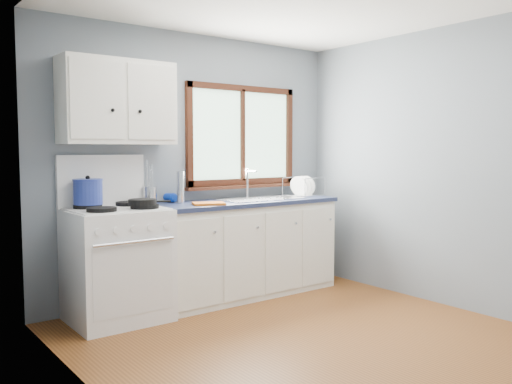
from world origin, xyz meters
TOP-DOWN VIEW (x-y plane):
  - floor at (0.00, 0.00)m, footprint 3.20×3.60m
  - wall_back at (0.00, 1.81)m, footprint 3.20×0.02m
  - wall_left at (-1.61, 0.00)m, footprint 0.02×3.60m
  - wall_right at (1.61, 0.00)m, footprint 0.02×3.60m
  - gas_range at (-0.95, 1.47)m, footprint 0.76×0.69m
  - base_cabinets at (0.36, 1.49)m, footprint 1.85×0.60m
  - countertop at (0.36, 1.49)m, footprint 1.89×0.64m
  - sink at (0.54, 1.49)m, footprint 0.84×0.46m
  - window at (0.54, 1.77)m, footprint 1.36×0.10m
  - upper_cabinets at (-0.85, 1.63)m, footprint 0.95×0.35m
  - skillet at (-0.78, 1.32)m, footprint 0.36×0.29m
  - stockpot at (-1.13, 1.61)m, footprint 0.26×0.26m
  - utensil_crock at (-0.54, 1.70)m, footprint 0.16×0.16m
  - thermos at (-0.27, 1.62)m, footprint 0.07×0.07m
  - soap_bottle at (-0.29, 1.68)m, footprint 0.10×0.10m
  - dish_towel at (-0.15, 1.33)m, footprint 0.33×0.29m
  - dish_rack at (1.15, 1.52)m, footprint 0.46×0.39m

SIDE VIEW (x-z plane):
  - floor at x=0.00m, z-range -0.02..0.00m
  - base_cabinets at x=0.36m, z-range -0.03..0.85m
  - gas_range at x=-0.95m, z-range -0.19..1.17m
  - sink at x=0.54m, z-range 0.64..1.08m
  - countertop at x=0.36m, z-range 0.88..0.92m
  - dish_towel at x=-0.15m, z-range 0.92..0.94m
  - dish_rack at x=1.15m, z-range 0.87..1.08m
  - skillet at x=-0.78m, z-range 0.96..1.01m
  - utensil_crock at x=-0.54m, z-range 0.80..1.20m
  - soap_bottle at x=-0.29m, z-range 0.92..1.14m
  - thermos at x=-0.27m, z-range 0.92..1.21m
  - stockpot at x=-1.13m, z-range 0.95..1.18m
  - wall_back at x=0.00m, z-range 0.00..2.50m
  - wall_left at x=-1.61m, z-range 0.00..2.50m
  - wall_right at x=1.61m, z-range 0.00..2.50m
  - window at x=0.54m, z-range 0.96..1.99m
  - upper_cabinets at x=-0.85m, z-range 1.45..2.15m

